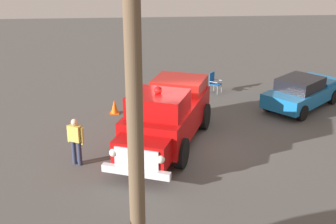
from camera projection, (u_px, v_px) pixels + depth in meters
The scene contains 9 objects.
ground_plane at pixel (187, 146), 16.80m from camera, with size 60.00×60.00×0.00m, color #514F4C.
vintage_fire_truck at pixel (166, 115), 16.50m from camera, with size 4.23×6.33×2.59m.
classic_hot_rod at pixel (303, 91), 20.50m from camera, with size 4.50×4.27×1.46m.
lawn_chair_near_truck at pixel (203, 106), 19.21m from camera, with size 0.68×0.69×1.02m.
lawn_chair_by_car at pixel (214, 81), 22.54m from camera, with size 0.69×0.69×1.02m.
spectator_seated at pixel (201, 104), 19.07m from camera, with size 0.61×0.65×1.29m.
spectator_standing at pixel (76, 139), 15.13m from camera, with size 0.61×0.43×1.68m.
utility_pole at pixel (136, 164), 7.17m from camera, with size 1.68×0.51×7.47m.
traffic_cone at pixel (114, 107), 19.89m from camera, with size 0.40×0.40×0.64m.
Camera 1 is at (-1.87, -15.12, 7.22)m, focal length 48.16 mm.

